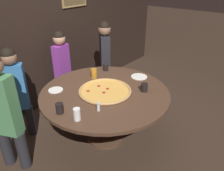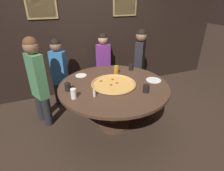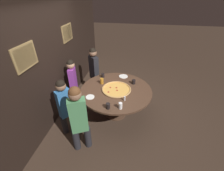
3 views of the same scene
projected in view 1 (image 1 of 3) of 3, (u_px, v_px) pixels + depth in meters
The scene contains 16 objects.
ground_plane at pixel (106, 137), 3.10m from camera, with size 24.00×24.00×0.00m, color #38281E.
back_wall at pixel (34, 30), 3.30m from camera, with size 6.40×0.08×2.60m.
dining_table at pixel (105, 100), 2.81m from camera, with size 1.63×1.63×0.74m.
giant_pizza at pixel (105, 91), 2.74m from camera, with size 0.67×0.67×0.03m.
drink_cup_near_left at pixel (144, 87), 2.74m from camera, with size 0.09×0.09×0.11m, color black.
drink_cup_far_left at pixel (77, 114), 2.20m from camera, with size 0.07×0.07×0.13m, color white.
drink_cup_beside_pizza at pixel (60, 108), 2.31m from camera, with size 0.08×0.08×0.11m, color black.
drink_cup_centre_back at pixel (106, 67), 3.31m from camera, with size 0.08×0.08×0.10m, color black.
drink_cup_by_shaker at pixel (94, 73), 3.07m from camera, with size 0.08×0.08×0.13m, color #BC7A23.
white_plate_right_side at pixel (56, 90), 2.78m from camera, with size 0.18×0.18×0.01m, color white.
white_plate_beside_cup at pixel (139, 77), 3.13m from camera, with size 0.23×0.23×0.01m, color white.
condiment_shaker at pixel (98, 107), 2.35m from camera, with size 0.04×0.04×0.10m.
diner_centre_back at pixel (62, 65), 3.56m from camera, with size 0.33×0.19×1.28m.
diner_side_left at pixel (16, 89), 2.82m from camera, with size 0.33×0.28×1.29m.
diner_side_right at pixel (105, 56), 3.76m from camera, with size 0.32×0.34×1.38m.
diner_far_left at pixel (4, 108), 2.29m from camera, with size 0.27×0.38×1.43m.
Camera 1 is at (-1.79, -1.61, 2.08)m, focal length 35.00 mm.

